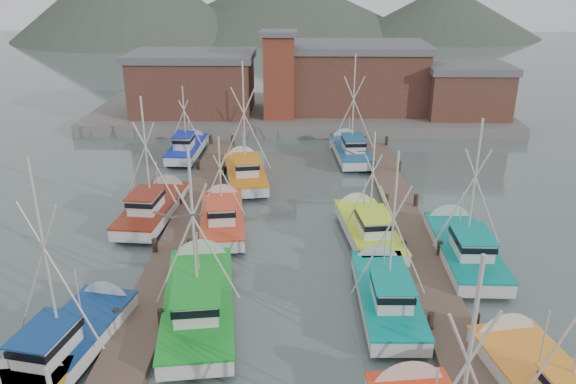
{
  "coord_description": "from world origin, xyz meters",
  "views": [
    {
      "loc": [
        0.17,
        -23.07,
        15.3
      ],
      "look_at": [
        -0.56,
        8.77,
        2.6
      ],
      "focal_mm": 35.0,
      "sensor_mm": 36.0,
      "label": 1
    }
  ],
  "objects_px": {
    "boat_12": "(245,171)",
    "lookout_tower": "(279,74)",
    "boat_8": "(222,216)",
    "boat_4": "(199,298)"
  },
  "relations": [
    {
      "from": "lookout_tower",
      "to": "boat_4",
      "type": "distance_m",
      "value": 33.62
    },
    {
      "from": "lookout_tower",
      "to": "boat_12",
      "type": "height_order",
      "value": "lookout_tower"
    },
    {
      "from": "boat_8",
      "to": "boat_4",
      "type": "bearing_deg",
      "value": -96.71
    },
    {
      "from": "boat_12",
      "to": "lookout_tower",
      "type": "bearing_deg",
      "value": 71.92
    },
    {
      "from": "lookout_tower",
      "to": "boat_8",
      "type": "height_order",
      "value": "lookout_tower"
    },
    {
      "from": "lookout_tower",
      "to": "boat_12",
      "type": "relative_size",
      "value": 0.85
    },
    {
      "from": "boat_4",
      "to": "boat_12",
      "type": "xyz_separation_m",
      "value": [
        0.49,
        17.98,
        0.0
      ]
    },
    {
      "from": "boat_4",
      "to": "boat_8",
      "type": "height_order",
      "value": "boat_4"
    },
    {
      "from": "lookout_tower",
      "to": "boat_8",
      "type": "bearing_deg",
      "value": -96.65
    },
    {
      "from": "lookout_tower",
      "to": "boat_12",
      "type": "distance_m",
      "value": 16.09
    }
  ]
}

